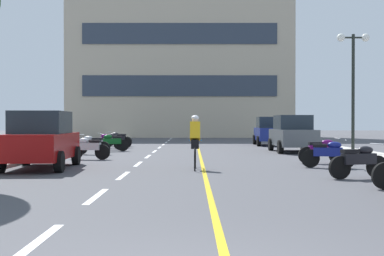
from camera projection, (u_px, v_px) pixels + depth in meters
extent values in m
plane|color=#47474C|center=(196.00, 153.00, 25.33)|extent=(140.00, 140.00, 0.00)
cube|color=#B7B2A8|center=(64.00, 148.00, 28.36)|extent=(2.40, 72.00, 0.12)
cube|color=#B7B2A8|center=(328.00, 148.00, 28.30)|extent=(2.40, 72.00, 0.12)
cube|color=silver|center=(39.00, 242.00, 6.34)|extent=(0.14, 2.20, 0.01)
cube|color=silver|center=(99.00, 196.00, 10.34)|extent=(0.14, 2.20, 0.01)
cube|color=silver|center=(125.00, 175.00, 14.34)|extent=(0.14, 2.20, 0.01)
cube|color=silver|center=(140.00, 164.00, 18.34)|extent=(0.14, 2.20, 0.01)
cube|color=silver|center=(150.00, 156.00, 22.34)|extent=(0.14, 2.20, 0.01)
cube|color=silver|center=(157.00, 151.00, 26.34)|extent=(0.14, 2.20, 0.01)
cube|color=silver|center=(162.00, 148.00, 30.34)|extent=(0.14, 2.20, 0.01)
cube|color=silver|center=(165.00, 145.00, 34.34)|extent=(0.14, 2.20, 0.01)
cube|color=silver|center=(168.00, 142.00, 38.34)|extent=(0.14, 2.20, 0.01)
cube|color=silver|center=(171.00, 140.00, 42.34)|extent=(0.14, 2.20, 0.01)
cube|color=silver|center=(173.00, 139.00, 46.34)|extent=(0.14, 2.20, 0.01)
cube|color=silver|center=(174.00, 138.00, 50.34)|extent=(0.14, 2.20, 0.01)
cube|color=gold|center=(201.00, 149.00, 28.33)|extent=(0.12, 66.00, 0.01)
cube|color=#BCAD93|center=(183.00, 57.00, 53.60)|extent=(21.93, 8.70, 16.45)
cube|color=#2D3847|center=(182.00, 86.00, 49.23)|extent=(18.42, 0.10, 1.97)
cube|color=#2D3847|center=(182.00, 34.00, 49.18)|extent=(18.42, 0.10, 1.97)
cylinder|color=black|center=(355.00, 93.00, 23.19)|extent=(0.14, 0.14, 5.28)
cylinder|color=black|center=(355.00, 37.00, 23.16)|extent=(1.10, 0.08, 0.08)
sphere|color=white|center=(343.00, 37.00, 23.16)|extent=(0.36, 0.36, 0.36)
sphere|color=white|center=(368.00, 37.00, 23.16)|extent=(0.36, 0.36, 0.36)
cylinder|color=black|center=(28.00, 156.00, 17.89)|extent=(0.25, 0.65, 0.64)
cylinder|color=black|center=(78.00, 156.00, 17.96)|extent=(0.25, 0.65, 0.64)
cylinder|color=black|center=(2.00, 162.00, 15.09)|extent=(0.25, 0.65, 0.64)
cylinder|color=black|center=(61.00, 162.00, 15.16)|extent=(0.25, 0.65, 0.64)
cube|color=maroon|center=(43.00, 146.00, 16.52)|extent=(1.89, 4.27, 0.80)
cube|color=#1E2833|center=(43.00, 122.00, 16.51)|extent=(1.66, 2.27, 0.70)
cylinder|color=black|center=(273.00, 144.00, 27.10)|extent=(0.22, 0.64, 0.64)
cylinder|color=black|center=(306.00, 144.00, 27.11)|extent=(0.22, 0.64, 0.64)
cylinder|color=black|center=(282.00, 147.00, 24.30)|extent=(0.22, 0.64, 0.64)
cylinder|color=black|center=(319.00, 147.00, 24.31)|extent=(0.22, 0.64, 0.64)
cube|color=#4C5156|center=(295.00, 138.00, 25.70)|extent=(1.73, 4.21, 0.80)
cube|color=#1E2833|center=(295.00, 122.00, 25.69)|extent=(1.58, 2.21, 0.70)
cylinder|color=black|center=(257.00, 140.00, 34.76)|extent=(0.24, 0.65, 0.64)
cylinder|color=black|center=(282.00, 140.00, 34.71)|extent=(0.24, 0.65, 0.64)
cylinder|color=black|center=(261.00, 141.00, 31.96)|extent=(0.24, 0.65, 0.64)
cylinder|color=black|center=(289.00, 141.00, 31.91)|extent=(0.24, 0.65, 0.64)
cube|color=navy|center=(272.00, 134.00, 33.33)|extent=(1.82, 4.25, 0.80)
cube|color=#1E2833|center=(272.00, 122.00, 33.32)|extent=(1.62, 2.24, 0.70)
cylinder|color=black|center=(379.00, 167.00, 13.66)|extent=(0.61, 0.26, 0.60)
cylinder|color=black|center=(342.00, 168.00, 13.38)|extent=(0.61, 0.26, 0.60)
cube|color=black|center=(361.00, 159.00, 13.52)|extent=(0.94, 0.51, 0.28)
ellipsoid|color=black|center=(368.00, 150.00, 13.57)|extent=(0.49, 0.35, 0.22)
cube|color=black|center=(352.00, 151.00, 13.45)|extent=(0.49, 0.35, 0.10)
cylinder|color=silver|center=(379.00, 144.00, 13.66)|extent=(0.19, 0.59, 0.03)
cylinder|color=black|center=(348.00, 159.00, 16.56)|extent=(0.61, 0.25, 0.60)
cylinder|color=black|center=(313.00, 158.00, 16.85)|extent=(0.61, 0.25, 0.60)
cube|color=navy|center=(330.00, 152.00, 16.71)|extent=(0.94, 0.51, 0.28)
ellipsoid|color=navy|center=(337.00, 145.00, 16.65)|extent=(0.49, 0.35, 0.22)
cube|color=black|center=(322.00, 146.00, 16.77)|extent=(0.49, 0.35, 0.10)
cylinder|color=silver|center=(348.00, 140.00, 16.56)|extent=(0.19, 0.59, 0.03)
cylinder|color=black|center=(339.00, 155.00, 18.52)|extent=(0.60, 0.12, 0.60)
cylinder|color=black|center=(309.00, 155.00, 18.48)|extent=(0.60, 0.12, 0.60)
cube|color=#590C59|center=(324.00, 149.00, 18.50)|extent=(0.91, 0.31, 0.28)
ellipsoid|color=#590C59|center=(330.00, 143.00, 18.50)|extent=(0.45, 0.26, 0.22)
cube|color=black|center=(317.00, 143.00, 18.49)|extent=(0.45, 0.26, 0.10)
cylinder|color=silver|center=(339.00, 138.00, 18.51)|extent=(0.05, 0.60, 0.03)
cylinder|color=black|center=(78.00, 152.00, 20.60)|extent=(0.61, 0.18, 0.60)
cylinder|color=black|center=(104.00, 152.00, 20.45)|extent=(0.61, 0.18, 0.60)
cube|color=#B2B2B7|center=(91.00, 146.00, 20.52)|extent=(0.93, 0.39, 0.28)
ellipsoid|color=#B2B2B7|center=(86.00, 141.00, 20.55)|extent=(0.47, 0.29, 0.22)
cube|color=black|center=(97.00, 141.00, 20.49)|extent=(0.47, 0.29, 0.10)
cylinder|color=silver|center=(78.00, 137.00, 20.59)|extent=(0.11, 0.60, 0.03)
cylinder|color=black|center=(83.00, 148.00, 23.81)|extent=(0.61, 0.23, 0.60)
cylinder|color=black|center=(106.00, 148.00, 23.57)|extent=(0.61, 0.23, 0.60)
cube|color=#B2B2B7|center=(95.00, 143.00, 23.69)|extent=(0.94, 0.47, 0.28)
ellipsoid|color=#B2B2B7|center=(90.00, 138.00, 23.73)|extent=(0.48, 0.33, 0.22)
cube|color=black|center=(100.00, 139.00, 23.63)|extent=(0.48, 0.33, 0.10)
cylinder|color=silver|center=(83.00, 135.00, 23.81)|extent=(0.16, 0.59, 0.03)
cylinder|color=black|center=(103.00, 146.00, 26.14)|extent=(0.60, 0.27, 0.60)
cylinder|color=black|center=(125.00, 145.00, 26.45)|extent=(0.60, 0.27, 0.60)
cube|color=#0C4C19|center=(114.00, 141.00, 26.30)|extent=(0.94, 0.53, 0.28)
ellipsoid|color=#0C4C19|center=(110.00, 137.00, 26.24)|extent=(0.49, 0.36, 0.22)
cube|color=black|center=(119.00, 137.00, 26.36)|extent=(0.49, 0.36, 0.10)
cylinder|color=silver|center=(103.00, 134.00, 26.14)|extent=(0.20, 0.58, 0.03)
cylinder|color=black|center=(100.00, 144.00, 27.77)|extent=(0.61, 0.24, 0.60)
cylinder|color=black|center=(121.00, 144.00, 28.03)|extent=(0.61, 0.24, 0.60)
cube|color=#590C59|center=(111.00, 140.00, 27.90)|extent=(0.94, 0.49, 0.28)
ellipsoid|color=#590C59|center=(107.00, 136.00, 27.85)|extent=(0.48, 0.34, 0.22)
cube|color=black|center=(116.00, 136.00, 27.95)|extent=(0.48, 0.34, 0.10)
cylinder|color=silver|center=(100.00, 133.00, 27.76)|extent=(0.17, 0.59, 0.03)
cylinder|color=black|center=(109.00, 143.00, 29.75)|extent=(0.61, 0.16, 0.60)
cylinder|color=black|center=(128.00, 143.00, 29.86)|extent=(0.61, 0.16, 0.60)
cube|color=black|center=(119.00, 139.00, 29.80)|extent=(0.92, 0.37, 0.28)
ellipsoid|color=black|center=(115.00, 135.00, 29.78)|extent=(0.46, 0.28, 0.22)
cube|color=black|center=(123.00, 135.00, 29.83)|extent=(0.46, 0.28, 0.10)
cylinder|color=silver|center=(109.00, 132.00, 29.75)|extent=(0.09, 0.60, 0.03)
cylinder|color=black|center=(112.00, 141.00, 31.91)|extent=(0.61, 0.19, 0.60)
cylinder|color=black|center=(129.00, 142.00, 31.74)|extent=(0.61, 0.19, 0.60)
cube|color=black|center=(120.00, 138.00, 31.83)|extent=(0.93, 0.41, 0.28)
ellipsoid|color=black|center=(117.00, 134.00, 31.85)|extent=(0.47, 0.30, 0.22)
cube|color=black|center=(124.00, 135.00, 31.79)|extent=(0.47, 0.30, 0.10)
cylinder|color=silver|center=(112.00, 132.00, 31.91)|extent=(0.12, 0.60, 0.03)
torus|color=black|center=(197.00, 157.00, 16.80)|extent=(0.05, 0.72, 0.72)
torus|color=black|center=(197.00, 160.00, 15.75)|extent=(0.05, 0.72, 0.72)
cylinder|color=blue|center=(197.00, 149.00, 16.25)|extent=(0.06, 0.95, 0.04)
cube|color=black|center=(197.00, 142.00, 16.09)|extent=(0.10, 0.20, 0.06)
cylinder|color=blue|center=(197.00, 140.00, 16.69)|extent=(0.42, 0.04, 0.03)
cube|color=black|center=(197.00, 144.00, 16.15)|extent=(0.25, 0.36, 0.28)
cube|color=yellow|center=(197.00, 131.00, 16.29)|extent=(0.33, 0.46, 0.61)
sphere|color=beige|center=(197.00, 120.00, 16.42)|extent=(0.20, 0.20, 0.20)
ellipsoid|color=white|center=(197.00, 118.00, 16.42)|extent=(0.24, 0.26, 0.16)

